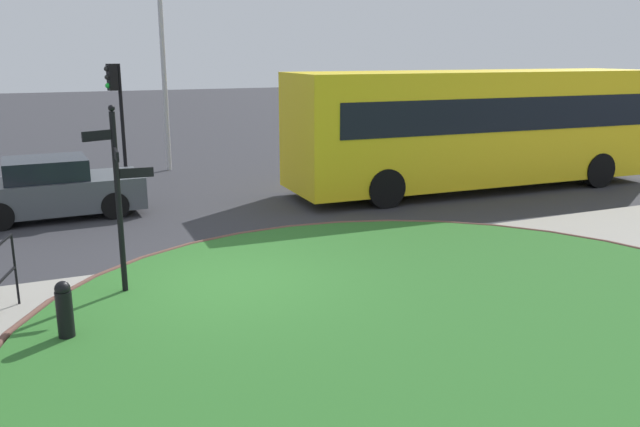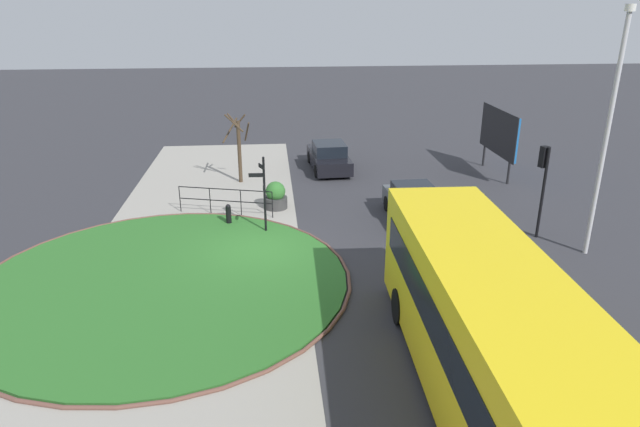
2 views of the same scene
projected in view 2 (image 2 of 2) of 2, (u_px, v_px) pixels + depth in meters
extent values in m
plane|color=#333338|center=(259.00, 251.00, 20.05)|extent=(120.00, 120.00, 0.00)
cube|color=#9E998E|center=(195.00, 253.00, 19.86)|extent=(32.00, 7.51, 0.02)
cylinder|color=#2D6B28|center=(163.00, 281.00, 17.80)|extent=(11.74, 11.74, 0.10)
torus|color=brown|center=(163.00, 281.00, 17.80)|extent=(12.05, 12.05, 0.11)
cylinder|color=black|center=(265.00, 197.00, 21.11)|extent=(0.09, 0.09, 2.94)
sphere|color=black|center=(263.00, 158.00, 20.57)|extent=(0.10, 0.10, 0.10)
cube|color=black|center=(261.00, 166.00, 20.93)|extent=(0.43, 0.20, 0.15)
cube|color=black|center=(256.00, 175.00, 20.79)|extent=(0.06, 0.53, 0.15)
cube|color=black|center=(264.00, 186.00, 20.65)|extent=(0.51, 0.06, 0.15)
cylinder|color=black|center=(229.00, 216.00, 22.26)|extent=(0.22, 0.22, 0.74)
sphere|color=black|center=(228.00, 207.00, 22.11)|extent=(0.21, 0.21, 0.21)
cube|color=black|center=(225.00, 189.00, 23.04)|extent=(1.10, 3.89, 0.03)
cube|color=black|center=(225.00, 201.00, 23.22)|extent=(1.10, 3.89, 0.03)
cylinder|color=black|center=(272.00, 205.00, 22.91)|extent=(0.04, 0.04, 1.14)
cylinder|color=black|center=(241.00, 203.00, 23.13)|extent=(0.04, 0.04, 1.14)
cylinder|color=black|center=(210.00, 201.00, 23.35)|extent=(0.04, 0.04, 1.14)
cylinder|color=black|center=(180.00, 199.00, 23.57)|extent=(0.04, 0.04, 1.14)
cube|color=yellow|center=(491.00, 335.00, 11.82)|extent=(10.87, 2.91, 3.03)
cube|color=black|center=(554.00, 315.00, 11.74)|extent=(9.50, 0.30, 0.88)
cube|color=black|center=(431.00, 319.00, 11.59)|extent=(9.50, 0.30, 0.88)
cylinder|color=black|center=(485.00, 304.00, 15.57)|extent=(1.01, 0.33, 1.00)
cylinder|color=black|center=(400.00, 306.00, 15.43)|extent=(1.01, 0.33, 1.00)
cube|color=#474C51|center=(415.00, 207.00, 22.69)|extent=(4.02, 1.91, 0.75)
cube|color=black|center=(414.00, 192.00, 22.62)|extent=(1.87, 1.63, 0.49)
cube|color=#EAEACC|center=(444.00, 224.00, 20.90)|extent=(0.03, 0.20, 0.12)
cube|color=#EAEACC|center=(416.00, 225.00, 20.77)|extent=(0.03, 0.20, 0.12)
cylinder|color=black|center=(443.00, 223.00, 21.73)|extent=(0.65, 0.24, 0.64)
cylinder|color=black|center=(403.00, 225.00, 21.54)|extent=(0.65, 0.24, 0.64)
cylinder|color=black|center=(425.00, 202.00, 24.01)|extent=(0.65, 0.24, 0.64)
cylinder|color=black|center=(388.00, 203.00, 23.82)|extent=(0.65, 0.24, 0.64)
cube|color=black|center=(329.00, 160.00, 29.67)|extent=(4.49, 2.05, 0.69)
cube|color=black|center=(329.00, 148.00, 29.28)|extent=(2.02, 1.70, 0.60)
cube|color=#EAEACC|center=(313.00, 149.00, 31.63)|extent=(0.03, 0.20, 0.12)
cube|color=#EAEACC|center=(332.00, 148.00, 31.77)|extent=(0.03, 0.20, 0.12)
cylinder|color=black|center=(310.00, 157.00, 30.89)|extent=(0.65, 0.25, 0.64)
cylinder|color=black|center=(339.00, 156.00, 31.12)|extent=(0.65, 0.25, 0.64)
cylinder|color=black|center=(317.00, 171.00, 28.37)|extent=(0.65, 0.25, 0.64)
cylinder|color=black|center=(349.00, 170.00, 28.60)|extent=(0.65, 0.25, 0.64)
cylinder|color=black|center=(543.00, 194.00, 20.63)|extent=(0.11, 0.11, 3.48)
cube|color=black|center=(544.00, 157.00, 20.33)|extent=(0.32, 0.32, 0.78)
sphere|color=black|center=(542.00, 149.00, 20.37)|extent=(0.16, 0.16, 0.16)
sphere|color=black|center=(541.00, 156.00, 20.46)|extent=(0.16, 0.16, 0.16)
sphere|color=green|center=(540.00, 162.00, 20.55)|extent=(0.16, 0.16, 0.16)
cylinder|color=#B7B7BC|center=(605.00, 142.00, 18.47)|extent=(0.16, 0.16, 8.10)
cylinder|color=silver|center=(630.00, 7.00, 16.99)|extent=(0.32, 0.32, 0.22)
cylinder|color=black|center=(485.00, 146.00, 30.09)|extent=(0.12, 0.12, 2.24)
cylinder|color=black|center=(510.00, 162.00, 27.05)|extent=(0.12, 0.12, 2.24)
cube|color=#1E66B2|center=(499.00, 132.00, 28.17)|extent=(4.36, 0.14, 2.15)
cube|color=black|center=(498.00, 132.00, 28.16)|extent=(4.46, 0.05, 2.25)
cylinder|color=#383838|center=(276.00, 203.00, 24.11)|extent=(0.99, 0.99, 0.50)
sphere|color=#33702D|center=(275.00, 191.00, 23.92)|extent=(0.84, 0.84, 0.84)
cylinder|color=#423323|center=(239.00, 152.00, 27.14)|extent=(0.18, 0.18, 3.06)
cylinder|color=#423323|center=(234.00, 123.00, 26.20)|extent=(0.43, 0.91, 0.82)
cylinder|color=#423323|center=(230.00, 130.00, 27.06)|extent=(0.94, 0.77, 1.08)
cylinder|color=#423323|center=(247.00, 132.00, 26.94)|extent=(0.89, 0.33, 1.07)
cylinder|color=#423323|center=(240.00, 121.00, 26.87)|extent=(0.26, 0.61, 0.69)
cylinder|color=#423323|center=(233.00, 121.00, 26.30)|extent=(0.50, 0.63, 0.64)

